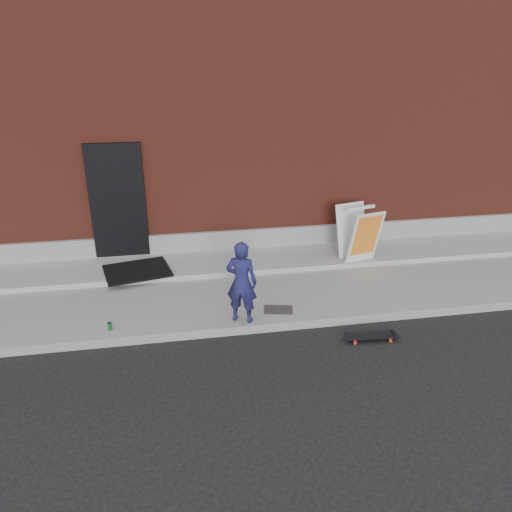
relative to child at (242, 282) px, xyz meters
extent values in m
plane|color=black|center=(0.59, -0.20, -0.82)|extent=(80.00, 80.00, 0.00)
cube|color=slate|center=(0.59, 1.30, -0.75)|extent=(20.00, 3.00, 0.15)
cube|color=gray|center=(0.59, 2.20, -0.62)|extent=(20.00, 1.20, 0.10)
cube|color=maroon|center=(0.59, 6.80, 1.68)|extent=(20.00, 8.00, 5.00)
cube|color=gray|center=(0.59, 2.77, -0.37)|extent=(20.00, 0.10, 0.40)
cube|color=black|center=(-2.01, 2.76, 0.58)|extent=(1.05, 0.12, 2.25)
imported|color=#191946|center=(0.00, 0.00, 0.00)|extent=(0.58, 0.49, 1.34)
cylinder|color=red|center=(2.19, -0.62, -0.79)|extent=(0.06, 0.04, 0.06)
cylinder|color=red|center=(2.18, -0.79, -0.79)|extent=(0.06, 0.04, 0.06)
cylinder|color=red|center=(1.64, -0.58, -0.79)|extent=(0.06, 0.04, 0.06)
cylinder|color=red|center=(1.63, -0.75, -0.79)|extent=(0.06, 0.04, 0.06)
cube|color=#A1A0A5|center=(2.19, -0.71, -0.76)|extent=(0.06, 0.18, 0.02)
cube|color=#A1A0A5|center=(1.63, -0.67, -0.76)|extent=(0.06, 0.18, 0.02)
cube|color=black|center=(1.91, -0.69, -0.74)|extent=(0.81, 0.26, 0.02)
cube|color=silver|center=(2.64, 1.61, -0.05)|extent=(0.70, 0.44, 1.05)
cube|color=silver|center=(2.53, 2.07, -0.05)|extent=(0.70, 0.44, 1.05)
cube|color=yellow|center=(2.65, 1.58, -0.10)|extent=(0.58, 0.34, 0.84)
cube|color=silver|center=(2.58, 1.84, 0.48)|extent=(0.64, 0.21, 0.05)
cylinder|color=#1B8834|center=(-2.05, 0.06, -0.61)|extent=(0.08, 0.08, 0.12)
cube|color=black|center=(-1.71, 1.94, -0.56)|extent=(1.36, 1.19, 0.03)
cube|color=#4F4F54|center=(0.64, 0.21, -0.67)|extent=(0.52, 0.40, 0.01)
camera|label=1|loc=(-0.97, -6.85, 3.40)|focal=35.00mm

